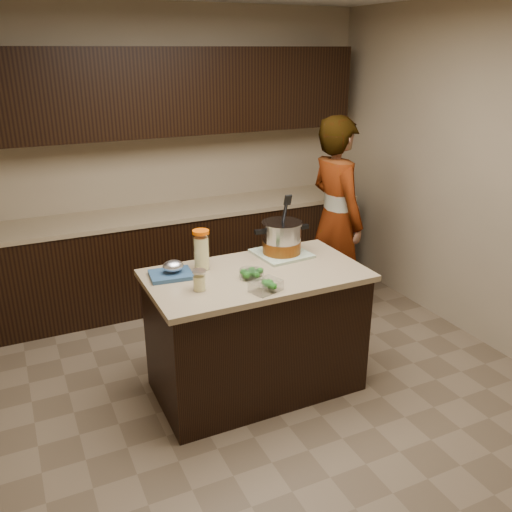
{
  "coord_description": "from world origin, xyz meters",
  "views": [
    {
      "loc": [
        -1.44,
        -3.03,
        2.31
      ],
      "look_at": [
        0.0,
        0.0,
        1.02
      ],
      "focal_mm": 38.0,
      "sensor_mm": 36.0,
      "label": 1
    }
  ],
  "objects_px": {
    "stock_pot": "(282,240)",
    "lemonade_pitcher": "(201,251)",
    "island": "(256,331)",
    "person": "(336,219)"
  },
  "relations": [
    {
      "from": "island",
      "to": "lemonade_pitcher",
      "type": "distance_m",
      "value": 0.69
    },
    {
      "from": "stock_pot",
      "to": "person",
      "type": "bearing_deg",
      "value": 39.57
    },
    {
      "from": "island",
      "to": "person",
      "type": "relative_size",
      "value": 0.81
    },
    {
      "from": "lemonade_pitcher",
      "to": "island",
      "type": "bearing_deg",
      "value": -35.55
    },
    {
      "from": "lemonade_pitcher",
      "to": "stock_pot",
      "type": "bearing_deg",
      "value": 0.65
    },
    {
      "from": "lemonade_pitcher",
      "to": "person",
      "type": "xyz_separation_m",
      "value": [
        1.46,
        0.58,
        -0.13
      ]
    },
    {
      "from": "stock_pot",
      "to": "person",
      "type": "relative_size",
      "value": 0.23
    },
    {
      "from": "stock_pot",
      "to": "lemonade_pitcher",
      "type": "xyz_separation_m",
      "value": [
        -0.62,
        -0.01,
        0.01
      ]
    },
    {
      "from": "stock_pot",
      "to": "lemonade_pitcher",
      "type": "relative_size",
      "value": 1.53
    },
    {
      "from": "island",
      "to": "lemonade_pitcher",
      "type": "relative_size",
      "value": 5.34
    }
  ]
}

